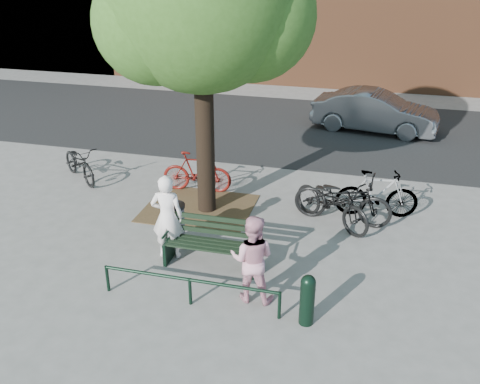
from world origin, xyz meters
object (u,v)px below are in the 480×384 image
(park_bench, at_px, (213,241))
(bollard, at_px, (307,298))
(parked_car, at_px, (375,111))
(person_right, at_px, (252,259))
(bicycle_c, at_px, (332,202))
(person_left, at_px, (167,217))
(litter_bin, at_px, (175,224))

(park_bench, distance_m, bollard, 2.32)
(bollard, relative_size, parked_car, 0.23)
(park_bench, relative_size, person_right, 1.12)
(park_bench, height_order, bicycle_c, bicycle_c)
(person_left, relative_size, parked_car, 0.43)
(bollard, xyz_separation_m, bicycle_c, (0.04, 3.40, 0.05))
(parked_car, bearing_deg, park_bench, 172.59)
(person_left, xyz_separation_m, bollard, (2.83, -1.35, -0.36))
(person_right, height_order, parked_car, person_right)
(person_right, bearing_deg, park_bench, -43.79)
(person_right, bearing_deg, litter_bin, -37.78)
(bicycle_c, bearing_deg, person_left, 162.01)
(park_bench, xyz_separation_m, person_left, (-0.90, 0.07, 0.36))
(person_left, relative_size, litter_bin, 1.92)
(person_left, height_order, parked_car, person_left)
(person_right, xyz_separation_m, parked_car, (1.71, 9.65, -0.14))
(person_left, bearing_deg, parked_car, -120.17)
(person_right, distance_m, parked_car, 9.80)
(bollard, relative_size, litter_bin, 1.01)
(bollard, bearing_deg, person_left, 154.54)
(person_left, bearing_deg, person_right, 145.29)
(bollard, xyz_separation_m, litter_bin, (-2.87, 1.80, -0.03))
(park_bench, xyz_separation_m, bollard, (1.93, -1.28, -0.00))
(litter_bin, relative_size, bicycle_c, 0.44)
(person_right, xyz_separation_m, bollard, (0.98, -0.42, -0.30))
(litter_bin, height_order, bicycle_c, bicycle_c)
(park_bench, height_order, parked_car, parked_car)
(person_left, xyz_separation_m, parked_car, (3.56, 8.72, -0.20))
(park_bench, xyz_separation_m, litter_bin, (-0.94, 0.52, -0.04))
(parked_car, bearing_deg, person_right, 179.38)
(litter_bin, xyz_separation_m, bicycle_c, (2.91, 1.60, 0.08))
(park_bench, distance_m, litter_bin, 1.08)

